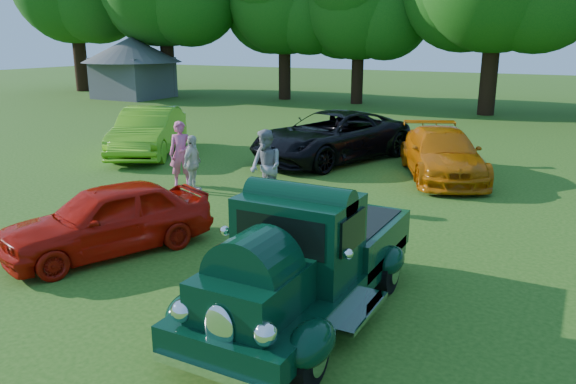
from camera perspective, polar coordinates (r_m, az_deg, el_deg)
The scene contains 10 objects.
ground at distance 9.37m, azimuth -3.63°, elevation -8.87°, with size 120.00×120.00×0.00m, color #244E12.
hero_pickup at distance 7.99m, azimuth 1.82°, elevation -7.13°, with size 2.16×4.64×1.81m.
red_convertible at distance 10.80m, azimuth -17.81°, elevation -2.58°, with size 1.53×3.79×1.29m, color #BB1208.
back_car_lime at distance 19.56m, azimuth -13.99°, elevation 5.97°, with size 1.67×4.78×1.58m, color #5EB418.
back_car_black at distance 18.14m, azimuth 4.42°, elevation 5.66°, with size 2.61×5.65×1.57m, color black.
back_car_orange at distance 16.47m, azimuth 15.39°, elevation 3.77°, with size 1.90×4.67×1.35m, color #C36006.
spectator_pink at distance 15.23m, azimuth -10.80°, elevation 3.85°, with size 0.63×0.41×1.73m, color #CD5487.
spectator_grey at distance 13.32m, azimuth -2.26°, elevation 2.57°, with size 0.86×0.67×1.77m, color gray.
spectator_white at distance 14.50m, azimuth -9.68°, elevation 2.82°, with size 0.87×0.36×1.48m, color beige.
gazebo at distance 38.77m, azimuth -15.54°, elevation 12.74°, with size 6.40×6.40×3.90m.
Camera 1 is at (4.52, -7.25, 3.85)m, focal length 35.00 mm.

